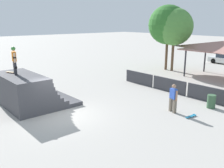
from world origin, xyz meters
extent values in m
plane|color=#ADA8A0|center=(0.00, 0.00, 0.00)|extent=(160.00, 160.00, 0.00)
cube|color=#424247|center=(-2.94, -0.08, 0.13)|extent=(4.59, 4.14, 0.26)
cube|color=#424247|center=(-2.94, -0.58, 0.39)|extent=(4.59, 3.14, 0.26)
cube|color=#424247|center=(-2.94, -0.76, 0.64)|extent=(4.59, 2.78, 0.26)
cube|color=#424247|center=(-2.94, -0.88, 0.90)|extent=(4.59, 2.53, 0.26)
cube|color=#424247|center=(-2.94, -0.97, 1.16)|extent=(4.59, 2.36, 0.26)
cube|color=#424247|center=(-2.94, -1.04, 1.42)|extent=(4.59, 2.23, 0.26)
cube|color=#424247|center=(-2.94, -1.08, 1.68)|extent=(4.59, 2.15, 0.26)
cube|color=#424247|center=(-2.94, -1.10, 1.93)|extent=(4.59, 2.10, 0.26)
cylinder|color=silver|center=(-2.94, -0.07, 2.03)|extent=(4.50, 0.07, 0.07)
cube|color=#2D2D33|center=(-3.15, -1.28, 2.49)|extent=(0.19, 0.19, 0.85)
cube|color=black|center=(-3.14, -1.25, 2.54)|extent=(0.23, 0.18, 0.12)
cube|color=#2D2D33|center=(-3.51, -1.20, 2.49)|extent=(0.19, 0.19, 0.85)
cube|color=black|center=(-3.50, -1.17, 2.54)|extent=(0.23, 0.18, 0.12)
cube|color=orange|center=(-3.33, -1.24, 3.21)|extent=(0.50, 0.33, 0.60)
cylinder|color=beige|center=(-3.05, -1.31, 3.16)|extent=(0.14, 0.14, 0.60)
cylinder|color=black|center=(-3.05, -1.31, 3.17)|extent=(0.20, 0.20, 0.09)
cylinder|color=beige|center=(-3.61, -1.18, 3.16)|extent=(0.14, 0.14, 0.60)
cylinder|color=black|center=(-3.61, -1.18, 3.17)|extent=(0.20, 0.20, 0.09)
sphere|color=beige|center=(-3.33, -1.24, 3.66)|extent=(0.23, 0.23, 0.23)
sphere|color=#337F33|center=(-3.33, -1.24, 3.69)|extent=(0.26, 0.26, 0.26)
cylinder|color=red|center=(-3.84, -1.17, 2.09)|extent=(0.06, 0.05, 0.05)
cylinder|color=red|center=(-3.78, -1.30, 2.09)|extent=(0.06, 0.05, 0.05)
cylinder|color=red|center=(-4.26, -1.36, 2.09)|extent=(0.06, 0.05, 0.05)
cylinder|color=red|center=(-4.20, -1.49, 2.09)|extent=(0.06, 0.05, 0.05)
cube|color=tan|center=(-4.02, -1.33, 2.12)|extent=(0.76, 0.49, 0.02)
cube|color=tan|center=(-3.70, -1.19, 2.14)|extent=(0.16, 0.22, 0.02)
cube|color=#6B6051|center=(3.76, 5.47, 0.43)|extent=(0.20, 0.20, 0.85)
cube|color=#6B6051|center=(4.12, 5.37, 0.43)|extent=(0.20, 0.20, 0.85)
cube|color=blue|center=(3.94, 5.42, 1.16)|extent=(0.51, 0.35, 0.60)
cylinder|color=#A87A5B|center=(3.66, 5.50, 1.11)|extent=(0.14, 0.14, 0.60)
cylinder|color=#A87A5B|center=(4.21, 5.34, 1.11)|extent=(0.14, 0.14, 0.60)
sphere|color=#A87A5B|center=(3.94, 5.42, 1.61)|extent=(0.23, 0.23, 0.23)
cylinder|color=silver|center=(5.08, 5.78, 0.03)|extent=(0.03, 0.05, 0.05)
cylinder|color=silver|center=(5.22, 5.77, 0.03)|extent=(0.03, 0.05, 0.05)
cylinder|color=silver|center=(5.04, 5.29, 0.03)|extent=(0.03, 0.05, 0.05)
cylinder|color=silver|center=(5.18, 5.28, 0.03)|extent=(0.03, 0.05, 0.05)
cube|color=teal|center=(5.13, 5.53, 0.06)|extent=(0.26, 0.80, 0.02)
cube|color=teal|center=(5.16, 5.89, 0.08)|extent=(0.21, 0.11, 0.02)
cube|color=#3D3D42|center=(-2.19, 8.88, 0.53)|extent=(3.01, 0.12, 1.05)
cube|color=#3D3D42|center=(1.02, 8.88, 0.53)|extent=(3.01, 0.12, 1.05)
cube|color=#3D3D42|center=(4.22, 8.88, 0.53)|extent=(3.01, 0.12, 1.05)
cylinder|color=#2D2D33|center=(-1.44, 14.61, 1.29)|extent=(0.16, 0.16, 2.59)
cylinder|color=#2D2D33|center=(-1.44, 18.30, 1.29)|extent=(0.16, 0.16, 2.59)
cylinder|color=brown|center=(-4.84, 16.02, 1.71)|extent=(0.28, 0.28, 3.42)
sphere|color=#2D6B28|center=(-4.84, 16.02, 4.95)|extent=(4.24, 4.24, 4.24)
cylinder|color=brown|center=(-4.07, 16.11, 1.66)|extent=(0.28, 0.28, 3.32)
sphere|color=#4C893D|center=(-4.07, 16.11, 4.75)|extent=(3.97, 3.97, 3.97)
cylinder|color=#385B3D|center=(5.06, 7.90, 0.42)|extent=(0.52, 0.52, 0.85)
cylinder|color=black|center=(-3.39, 25.72, 0.32)|extent=(0.65, 0.24, 0.64)
cylinder|color=black|center=(-3.50, 24.16, 0.32)|extent=(0.65, 0.24, 0.64)
camera|label=1|loc=(12.43, -6.58, 5.38)|focal=40.00mm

